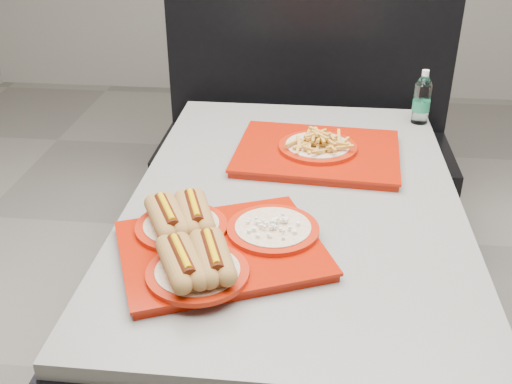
# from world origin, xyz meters

# --- Properties ---
(diner_table) EXTENTS (0.92, 1.42, 0.75)m
(diner_table) POSITION_xyz_m (0.00, 0.00, 0.58)
(diner_table) COLOR black
(diner_table) RESTS_ON ground
(booth_bench) EXTENTS (1.30, 0.57, 1.35)m
(booth_bench) POSITION_xyz_m (0.00, 1.09, 0.40)
(booth_bench) COLOR black
(booth_bench) RESTS_ON ground
(tray_near) EXTENTS (0.56, 0.51, 0.10)m
(tray_near) POSITION_xyz_m (-0.18, -0.32, 0.79)
(tray_near) COLOR #9A1504
(tray_near) RESTS_ON diner_table
(tray_far) EXTENTS (0.53, 0.43, 0.10)m
(tray_far) POSITION_xyz_m (0.06, 0.24, 0.78)
(tray_far) COLOR #9A1504
(tray_far) RESTS_ON diner_table
(water_bottle) EXTENTS (0.06, 0.06, 0.19)m
(water_bottle) POSITION_xyz_m (0.41, 0.57, 0.83)
(water_bottle) COLOR silver
(water_bottle) RESTS_ON diner_table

